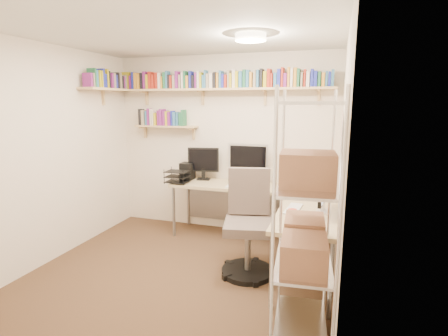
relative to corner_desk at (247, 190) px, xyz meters
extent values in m
plane|color=#40291B|center=(-0.49, -0.96, -0.74)|extent=(3.20, 3.20, 0.00)
cube|color=beige|center=(-0.49, 0.54, 0.51)|extent=(3.20, 0.04, 2.50)
cube|color=beige|center=(-2.09, -0.96, 0.51)|extent=(0.04, 3.00, 2.50)
cube|color=beige|center=(1.11, -0.96, 0.51)|extent=(0.04, 3.00, 2.50)
cube|color=beige|center=(-0.49, -2.46, 0.51)|extent=(3.20, 0.04, 2.50)
cube|color=silver|center=(-0.49, -0.96, 1.76)|extent=(3.20, 3.00, 0.04)
cube|color=white|center=(1.10, -0.41, 0.81)|extent=(0.01, 0.30, 0.42)
cube|color=white|center=(1.10, -0.81, 0.76)|extent=(0.01, 0.28, 0.38)
cylinder|color=#FFEAC6|center=(0.21, -0.76, 1.72)|extent=(0.30, 0.30, 0.06)
cube|color=#D4B978|center=(-0.49, 0.41, 1.28)|extent=(3.05, 0.25, 0.03)
cube|color=#D4B978|center=(-1.97, -0.01, 1.28)|extent=(0.25, 1.00, 0.03)
cube|color=#D4B978|center=(-1.34, 0.44, 0.76)|extent=(0.95, 0.20, 0.02)
cube|color=#D4B978|center=(-1.69, 0.48, 1.21)|extent=(0.03, 0.20, 0.20)
cube|color=#D4B978|center=(-0.79, 0.48, 1.21)|extent=(0.03, 0.20, 0.20)
cube|color=#D4B978|center=(0.11, 0.48, 1.21)|extent=(0.03, 0.20, 0.20)
cube|color=#D4B978|center=(0.81, 0.48, 1.21)|extent=(0.03, 0.20, 0.20)
cube|color=gray|center=(-1.96, 0.41, 1.39)|extent=(0.04, 0.14, 0.19)
cube|color=gold|center=(-1.92, 0.41, 1.39)|extent=(0.03, 0.13, 0.18)
cube|color=#771F73|center=(-1.87, 0.41, 1.39)|extent=(0.03, 0.12, 0.19)
cube|color=#1F28A3|center=(-1.83, 0.41, 1.42)|extent=(0.03, 0.14, 0.24)
cube|color=orange|center=(-1.78, 0.41, 1.41)|extent=(0.04, 0.14, 0.23)
cube|color=orange|center=(-1.74, 0.41, 1.40)|extent=(0.04, 0.13, 0.21)
cube|color=black|center=(-1.69, 0.41, 1.41)|extent=(0.04, 0.12, 0.23)
cube|color=#771F73|center=(-1.64, 0.41, 1.42)|extent=(0.04, 0.12, 0.25)
cube|color=gold|center=(-1.59, 0.41, 1.40)|extent=(0.04, 0.14, 0.20)
cube|color=#A62616|center=(-1.55, 0.41, 1.42)|extent=(0.04, 0.14, 0.24)
cube|color=#A62616|center=(-1.50, 0.41, 1.40)|extent=(0.04, 0.15, 0.20)
cube|color=#A62616|center=(-1.44, 0.41, 1.41)|extent=(0.04, 0.12, 0.23)
cube|color=beige|center=(-1.40, 0.41, 1.41)|extent=(0.04, 0.13, 0.22)
cube|color=orange|center=(-1.36, 0.41, 1.38)|extent=(0.02, 0.12, 0.17)
cube|color=#21633F|center=(-1.32, 0.41, 1.41)|extent=(0.04, 0.12, 0.23)
cube|color=teal|center=(-1.28, 0.41, 1.42)|extent=(0.03, 0.12, 0.25)
cube|color=black|center=(-1.25, 0.41, 1.39)|extent=(0.03, 0.13, 0.19)
cube|color=#A62616|center=(-1.22, 0.41, 1.39)|extent=(0.02, 0.14, 0.18)
cube|color=gray|center=(-1.17, 0.41, 1.39)|extent=(0.04, 0.12, 0.18)
cube|color=#771F73|center=(-1.13, 0.41, 1.42)|extent=(0.04, 0.12, 0.24)
cube|color=gray|center=(-1.08, 0.41, 1.39)|extent=(0.03, 0.14, 0.19)
cube|color=beige|center=(-1.04, 0.41, 1.41)|extent=(0.03, 0.15, 0.22)
cube|color=#21633F|center=(-1.01, 0.41, 1.42)|extent=(0.03, 0.13, 0.24)
cube|color=orange|center=(-0.97, 0.41, 1.38)|extent=(0.03, 0.14, 0.17)
cube|color=#1F28A3|center=(-0.92, 0.41, 1.42)|extent=(0.03, 0.13, 0.24)
cube|color=black|center=(-0.88, 0.41, 1.39)|extent=(0.04, 0.12, 0.18)
cube|color=#771F73|center=(-0.84, 0.41, 1.41)|extent=(0.03, 0.12, 0.22)
cube|color=beige|center=(-0.80, 0.41, 1.41)|extent=(0.03, 0.14, 0.23)
cube|color=gold|center=(-0.77, 0.41, 1.40)|extent=(0.03, 0.14, 0.21)
cube|color=teal|center=(-0.73, 0.41, 1.39)|extent=(0.03, 0.12, 0.18)
cube|color=teal|center=(-0.70, 0.41, 1.42)|extent=(0.02, 0.12, 0.24)
cube|color=gray|center=(-0.67, 0.41, 1.39)|extent=(0.04, 0.11, 0.20)
cube|color=beige|center=(-0.62, 0.41, 1.40)|extent=(0.04, 0.13, 0.20)
cube|color=black|center=(-0.56, 0.41, 1.40)|extent=(0.03, 0.13, 0.21)
cube|color=orange|center=(-0.52, 0.41, 1.40)|extent=(0.03, 0.12, 0.20)
cube|color=teal|center=(-0.48, 0.41, 1.41)|extent=(0.03, 0.14, 0.23)
cube|color=#1F28A3|center=(-0.45, 0.41, 1.39)|extent=(0.03, 0.14, 0.18)
cube|color=#A62616|center=(-0.41, 0.41, 1.38)|extent=(0.03, 0.15, 0.17)
cube|color=gray|center=(-0.37, 0.41, 1.41)|extent=(0.03, 0.13, 0.23)
cube|color=gold|center=(-0.34, 0.41, 1.39)|extent=(0.02, 0.15, 0.19)
cube|color=beige|center=(-0.30, 0.41, 1.42)|extent=(0.04, 0.11, 0.24)
cube|color=gold|center=(-0.25, 0.41, 1.40)|extent=(0.04, 0.14, 0.21)
cube|color=teal|center=(-0.20, 0.41, 1.40)|extent=(0.04, 0.15, 0.21)
cube|color=#21633F|center=(-0.15, 0.41, 1.41)|extent=(0.04, 0.13, 0.23)
cube|color=teal|center=(-0.11, 0.41, 1.41)|extent=(0.04, 0.11, 0.23)
cube|color=orange|center=(-0.06, 0.41, 1.40)|extent=(0.03, 0.15, 0.20)
cube|color=gray|center=(-0.01, 0.41, 1.41)|extent=(0.04, 0.11, 0.22)
cube|color=teal|center=(0.03, 0.41, 1.41)|extent=(0.03, 0.14, 0.23)
cube|color=black|center=(0.08, 0.41, 1.42)|extent=(0.04, 0.14, 0.24)
cube|color=gold|center=(0.13, 0.41, 1.40)|extent=(0.04, 0.14, 0.20)
cube|color=#A62616|center=(0.18, 0.41, 1.42)|extent=(0.04, 0.15, 0.24)
cube|color=#A62616|center=(0.21, 0.41, 1.39)|extent=(0.03, 0.15, 0.18)
cube|color=teal|center=(0.26, 0.41, 1.39)|extent=(0.04, 0.13, 0.18)
cube|color=#1F28A3|center=(0.30, 0.41, 1.41)|extent=(0.04, 0.12, 0.23)
cube|color=#A62616|center=(0.35, 0.41, 1.42)|extent=(0.03, 0.14, 0.25)
cube|color=#771F73|center=(0.39, 0.41, 1.38)|extent=(0.04, 0.14, 0.17)
cube|color=orange|center=(0.43, 0.41, 1.42)|extent=(0.03, 0.12, 0.25)
cube|color=beige|center=(0.47, 0.41, 1.42)|extent=(0.03, 0.14, 0.24)
cube|color=orange|center=(0.51, 0.41, 1.42)|extent=(0.04, 0.12, 0.24)
cube|color=#21633F|center=(0.55, 0.41, 1.41)|extent=(0.03, 0.15, 0.23)
cube|color=gray|center=(0.59, 0.41, 1.39)|extent=(0.03, 0.13, 0.18)
cube|color=#A62616|center=(0.63, 0.41, 1.41)|extent=(0.02, 0.13, 0.22)
cube|color=beige|center=(0.67, 0.41, 1.39)|extent=(0.04, 0.15, 0.19)
cube|color=#1F28A3|center=(0.72, 0.41, 1.41)|extent=(0.03, 0.13, 0.22)
cube|color=#1F28A3|center=(0.76, 0.41, 1.39)|extent=(0.04, 0.14, 0.19)
cube|color=#21633F|center=(0.81, 0.41, 1.39)|extent=(0.03, 0.12, 0.19)
cube|color=orange|center=(0.85, 0.41, 1.38)|extent=(0.04, 0.12, 0.17)
cube|color=teal|center=(0.89, 0.41, 1.39)|extent=(0.03, 0.11, 0.19)
cube|color=#1F28A3|center=(0.93, 0.41, 1.39)|extent=(0.03, 0.11, 0.18)
cube|color=teal|center=(0.96, 0.41, 1.40)|extent=(0.03, 0.13, 0.21)
cube|color=#771F73|center=(-1.97, -0.45, 1.38)|extent=(0.13, 0.04, 0.17)
cube|color=gray|center=(-1.97, -0.40, 1.39)|extent=(0.13, 0.03, 0.18)
cube|color=#21633F|center=(-1.97, -0.36, 1.42)|extent=(0.13, 0.02, 0.24)
cube|color=teal|center=(-1.97, -0.32, 1.41)|extent=(0.12, 0.04, 0.22)
cube|color=gold|center=(-1.97, -0.29, 1.39)|extent=(0.14, 0.02, 0.18)
cube|color=gold|center=(-1.97, -0.26, 1.41)|extent=(0.12, 0.02, 0.22)
cube|color=gold|center=(-1.97, -0.23, 1.41)|extent=(0.13, 0.02, 0.22)
cube|color=#1F28A3|center=(-1.97, -0.18, 1.42)|extent=(0.12, 0.04, 0.25)
cube|color=#1F28A3|center=(-1.97, -0.14, 1.39)|extent=(0.11, 0.03, 0.18)
cube|color=gold|center=(-1.97, -0.10, 1.42)|extent=(0.12, 0.03, 0.25)
cube|color=black|center=(-1.97, -0.07, 1.41)|extent=(0.12, 0.03, 0.23)
cube|color=#771F73|center=(-1.97, -0.02, 1.40)|extent=(0.15, 0.04, 0.20)
cube|color=gray|center=(-1.97, 0.03, 1.40)|extent=(0.14, 0.04, 0.21)
cube|color=#1F28A3|center=(-1.97, 0.09, 1.39)|extent=(0.13, 0.04, 0.19)
cube|color=black|center=(-1.97, 0.13, 1.41)|extent=(0.13, 0.04, 0.22)
cube|color=gray|center=(-1.97, 0.18, 1.41)|extent=(0.15, 0.03, 0.22)
cube|color=black|center=(-1.97, 0.22, 1.39)|extent=(0.15, 0.04, 0.18)
cube|color=#771F73|center=(-1.97, 0.27, 1.39)|extent=(0.13, 0.03, 0.18)
cube|color=gray|center=(-1.97, 0.32, 1.40)|extent=(0.12, 0.03, 0.20)
cube|color=teal|center=(-1.97, 0.37, 1.39)|extent=(0.13, 0.04, 0.18)
cube|color=gold|center=(-1.97, 0.41, 1.42)|extent=(0.14, 0.04, 0.25)
cube|color=black|center=(-1.75, 0.44, 0.89)|extent=(0.04, 0.11, 0.24)
cube|color=gray|center=(-1.70, 0.44, 0.89)|extent=(0.04, 0.15, 0.22)
cube|color=teal|center=(-1.65, 0.44, 0.88)|extent=(0.03, 0.12, 0.21)
cube|color=#771F73|center=(-1.62, 0.44, 0.90)|extent=(0.03, 0.11, 0.25)
cube|color=beige|center=(-1.57, 0.44, 0.89)|extent=(0.02, 0.12, 0.24)
cube|color=beige|center=(-1.53, 0.44, 0.89)|extent=(0.02, 0.15, 0.23)
cube|color=gold|center=(-1.50, 0.44, 0.87)|extent=(0.03, 0.14, 0.18)
cube|color=#771F73|center=(-1.45, 0.44, 0.88)|extent=(0.04, 0.11, 0.22)
cube|color=#771F73|center=(-1.40, 0.44, 0.89)|extent=(0.04, 0.15, 0.24)
cube|color=#771F73|center=(-1.35, 0.44, 0.88)|extent=(0.04, 0.14, 0.21)
cube|color=gold|center=(-1.31, 0.44, 0.88)|extent=(0.03, 0.15, 0.21)
cube|color=#771F73|center=(-1.27, 0.44, 0.87)|extent=(0.04, 0.15, 0.20)
cube|color=#1F28A3|center=(-1.23, 0.44, 0.88)|extent=(0.03, 0.11, 0.21)
cube|color=teal|center=(-1.19, 0.44, 0.87)|extent=(0.04, 0.15, 0.20)
cube|color=teal|center=(-1.14, 0.44, 0.87)|extent=(0.03, 0.11, 0.20)
cube|color=#21633F|center=(-1.10, 0.44, 0.87)|extent=(0.04, 0.11, 0.19)
cube|color=#21633F|center=(-1.06, 0.44, 0.89)|extent=(0.03, 0.15, 0.23)
cube|color=tan|center=(-0.14, 0.26, -0.01)|extent=(1.92, 0.61, 0.04)
cube|color=tan|center=(0.81, -0.72, -0.01)|extent=(0.61, 1.31, 0.04)
cylinder|color=gray|center=(-1.05, 0.00, -0.38)|extent=(0.04, 0.04, 0.71)
cylinder|color=gray|center=(-1.05, 0.51, -0.38)|extent=(0.04, 0.04, 0.71)
cylinder|color=gray|center=(1.07, 0.51, -0.38)|extent=(0.04, 0.04, 0.71)
cylinder|color=gray|center=(0.56, -1.33, -0.38)|extent=(0.04, 0.04, 0.71)
cylinder|color=gray|center=(1.07, -1.33, -0.38)|extent=(0.04, 0.04, 0.71)
cube|color=gray|center=(-0.14, 0.52, -0.33)|extent=(1.82, 0.02, 0.56)
cube|color=silver|center=(-0.09, 0.38, 0.34)|extent=(0.56, 0.03, 0.42)
cube|color=black|center=(-0.09, 0.36, 0.34)|extent=(0.50, 0.00, 0.37)
cube|color=black|center=(-0.74, 0.38, 0.30)|extent=(0.44, 0.03, 0.34)
cube|color=black|center=(0.96, -0.67, 0.32)|extent=(0.03, 0.59, 0.38)
cube|color=silver|center=(0.94, -0.67, 0.32)|extent=(0.00, 0.53, 0.33)
cube|color=white|center=(-0.09, 0.07, 0.02)|extent=(0.42, 0.13, 0.02)
cube|color=white|center=(0.66, -0.67, 0.02)|extent=(0.13, 0.40, 0.02)
cylinder|color=red|center=(0.66, 0.26, 0.02)|extent=(0.10, 0.10, 0.02)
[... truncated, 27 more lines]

